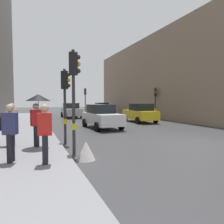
% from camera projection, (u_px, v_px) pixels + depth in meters
% --- Properties ---
extents(ground_plane, '(120.00, 120.00, 0.00)m').
position_uv_depth(ground_plane, '(193.00, 143.00, 9.76)').
color(ground_plane, '#38383A').
extents(sidewalk_kerb, '(3.29, 40.00, 0.16)m').
position_uv_depth(sidewalk_kerb, '(24.00, 133.00, 12.45)').
color(sidewalk_kerb, gray).
rests_on(sidewalk_kerb, ground).
extents(building_facade_right, '(12.00, 32.90, 9.80)m').
position_uv_depth(building_facade_right, '(191.00, 78.00, 25.98)').
color(building_facade_right, gray).
rests_on(building_facade_right, ground).
extents(traffic_light_near_right, '(0.45, 0.33, 3.53)m').
position_uv_depth(traffic_light_near_right, '(65.00, 92.00, 9.60)').
color(traffic_light_near_right, '#2D2D2D').
rests_on(traffic_light_near_right, ground).
extents(traffic_light_near_left, '(0.43, 0.25, 3.94)m').
position_uv_depth(traffic_light_near_left, '(74.00, 83.00, 7.66)').
color(traffic_light_near_left, '#2D2D2D').
rests_on(traffic_light_near_left, ground).
extents(traffic_light_mid_street, '(0.35, 0.45, 3.50)m').
position_uv_depth(traffic_light_mid_street, '(155.00, 97.00, 22.52)').
color(traffic_light_mid_street, '#2D2D2D').
rests_on(traffic_light_mid_street, ground).
extents(traffic_light_far_median, '(0.24, 0.43, 3.82)m').
position_uv_depth(traffic_light_far_median, '(85.00, 96.00, 28.05)').
color(traffic_light_far_median, '#2D2D2D').
rests_on(traffic_light_far_median, ground).
extents(car_silver_hatchback, '(2.08, 4.23, 1.76)m').
position_uv_depth(car_silver_hatchback, '(71.00, 110.00, 24.49)').
color(car_silver_hatchback, '#BCBCC1').
rests_on(car_silver_hatchback, ground).
extents(car_yellow_taxi, '(2.13, 4.26, 1.76)m').
position_uv_depth(car_yellow_taxi, '(140.00, 113.00, 19.23)').
color(car_yellow_taxi, yellow).
rests_on(car_yellow_taxi, ground).
extents(car_white_compact, '(2.19, 4.29, 1.76)m').
position_uv_depth(car_white_compact, '(102.00, 116.00, 15.00)').
color(car_white_compact, silver).
rests_on(car_white_compact, ground).
extents(car_dark_suv, '(2.12, 4.25, 1.76)m').
position_uv_depth(car_dark_suv, '(101.00, 108.00, 31.17)').
color(car_dark_suv, black).
rests_on(car_dark_suv, ground).
extents(pedestrian_with_umbrella, '(1.00, 1.00, 2.14)m').
position_uv_depth(pedestrian_with_umbrella, '(38.00, 105.00, 8.27)').
color(pedestrian_with_umbrella, black).
rests_on(pedestrian_with_umbrella, sidewalk_kerb).
extents(pedestrian_with_grey_backpack, '(0.65, 0.43, 1.77)m').
position_uv_depth(pedestrian_with_grey_backpack, '(9.00, 129.00, 6.16)').
color(pedestrian_with_grey_backpack, black).
rests_on(pedestrian_with_grey_backpack, sidewalk_kerb).
extents(pedestrian_with_black_backpack, '(0.62, 0.36, 1.77)m').
position_uv_depth(pedestrian_with_black_backpack, '(11.00, 121.00, 8.52)').
color(pedestrian_with_black_backpack, black).
rests_on(pedestrian_with_black_backpack, sidewalk_kerb).
extents(pedestrian_in_red_jacket, '(0.43, 0.36, 1.77)m').
position_uv_depth(pedestrian_in_red_jacket, '(45.00, 131.00, 6.01)').
color(pedestrian_in_red_jacket, black).
rests_on(pedestrian_in_red_jacket, sidewalk_kerb).
extents(warning_sign_triangle, '(0.64, 0.64, 0.65)m').
position_uv_depth(warning_sign_triangle, '(86.00, 151.00, 6.95)').
color(warning_sign_triangle, silver).
rests_on(warning_sign_triangle, ground).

